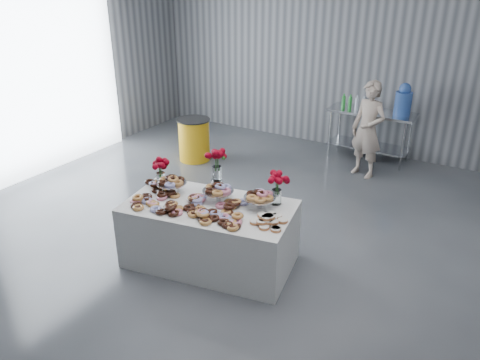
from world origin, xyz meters
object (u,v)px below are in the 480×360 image
at_px(display_table, 210,234).
at_px(water_jug, 403,101).
at_px(trash_barrel, 194,139).
at_px(prep_table, 370,126).
at_px(person, 368,130).

distance_m(display_table, water_jug, 4.40).
relative_size(water_jug, trash_barrel, 0.73).
distance_m(prep_table, trash_barrel, 3.16).
height_order(prep_table, trash_barrel, prep_table).
bearing_deg(water_jug, trash_barrel, -152.49).
bearing_deg(prep_table, trash_barrel, -148.28).
bearing_deg(trash_barrel, person, 17.66).
height_order(display_table, person, person).
bearing_deg(display_table, prep_table, 82.07).
bearing_deg(person, trash_barrel, -143.76).
xyz_separation_m(prep_table, person, (0.17, -0.75, 0.18)).
relative_size(prep_table, trash_barrel, 1.97).
xyz_separation_m(person, trash_barrel, (-2.84, -0.91, -0.41)).
height_order(prep_table, person, person).
relative_size(person, trash_barrel, 2.09).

